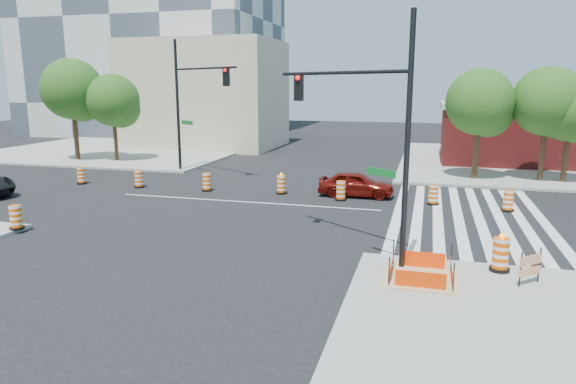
% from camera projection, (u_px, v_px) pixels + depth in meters
% --- Properties ---
extents(ground, '(120.00, 120.00, 0.00)m').
position_uv_depth(ground, '(245.00, 202.00, 26.52)').
color(ground, black).
rests_on(ground, ground).
extents(sidewalk_ne, '(22.00, 22.00, 0.15)m').
position_uv_depth(sidewalk_ne, '(551.00, 164.00, 38.81)').
color(sidewalk_ne, gray).
rests_on(sidewalk_ne, ground).
extents(sidewalk_nw, '(22.00, 22.00, 0.15)m').
position_uv_depth(sidewalk_nw, '(131.00, 148.00, 48.17)').
color(sidewalk_nw, gray).
rests_on(sidewalk_nw, ground).
extents(crosswalk_east, '(6.75, 13.50, 0.01)m').
position_uv_depth(crosswalk_east, '(468.00, 216.00, 23.67)').
color(crosswalk_east, silver).
rests_on(crosswalk_east, ground).
extents(lane_centerline, '(14.00, 0.12, 0.01)m').
position_uv_depth(lane_centerline, '(245.00, 202.00, 26.52)').
color(lane_centerline, silver).
rests_on(lane_centerline, ground).
extents(excavation_pit, '(2.20, 2.20, 0.90)m').
position_uv_depth(excavation_pit, '(421.00, 276.00, 15.64)').
color(excavation_pit, tan).
rests_on(excavation_pit, ground).
extents(brick_storefront, '(16.50, 8.50, 4.60)m').
position_uv_depth(brick_storefront, '(554.00, 134.00, 38.35)').
color(brick_storefront, maroon).
rests_on(brick_storefront, ground).
extents(beige_midrise, '(14.00, 10.00, 10.00)m').
position_uv_depth(beige_midrise, '(205.00, 94.00, 49.37)').
color(beige_midrise, '#C5B797').
rests_on(beige_midrise, ground).
extents(red_coupe, '(4.06, 1.67, 1.38)m').
position_uv_depth(red_coupe, '(356.00, 184.00, 27.67)').
color(red_coupe, '#590C07').
rests_on(red_coupe, ground).
extents(signal_pole_se, '(5.05, 3.56, 8.00)m').
position_uv_depth(signal_pole_se, '(367.00, 117.00, 16.86)').
color(signal_pole_se, black).
rests_on(signal_pole_se, ground).
extents(signal_pole_nw, '(5.76, 3.54, 8.76)m').
position_uv_depth(signal_pole_nw, '(192.00, 94.00, 33.55)').
color(signal_pole_nw, black).
rests_on(signal_pole_nw, ground).
extents(pit_drum, '(0.63, 0.63, 1.24)m').
position_uv_depth(pit_drum, '(500.00, 255.00, 16.19)').
color(pit_drum, black).
rests_on(pit_drum, ground).
extents(sw_corner_drum, '(0.58, 0.58, 0.99)m').
position_uv_depth(sw_corner_drum, '(16.00, 218.00, 20.91)').
color(sw_corner_drum, black).
rests_on(sw_corner_drum, ground).
extents(barricade, '(0.70, 0.66, 1.08)m').
position_uv_depth(barricade, '(530.00, 265.00, 15.06)').
color(barricade, '#E55504').
rests_on(barricade, ground).
extents(tree_north_a, '(4.66, 4.66, 7.93)m').
position_uv_depth(tree_north_a, '(73.00, 93.00, 39.46)').
color(tree_north_a, '#382314').
rests_on(tree_north_a, ground).
extents(tree_north_b, '(3.98, 3.98, 6.77)m').
position_uv_depth(tree_north_b, '(114.00, 103.00, 39.15)').
color(tree_north_b, '#382314').
rests_on(tree_north_b, ground).
extents(tree_north_c, '(4.09, 4.08, 6.94)m').
position_uv_depth(tree_north_c, '(480.00, 106.00, 31.49)').
color(tree_north_c, '#382314').
rests_on(tree_north_c, ground).
extents(tree_north_d, '(4.13, 4.13, 7.02)m').
position_uv_depth(tree_north_d, '(548.00, 105.00, 30.76)').
color(tree_north_d, '#382314').
rests_on(tree_north_d, ground).
extents(tree_north_e, '(3.71, 3.71, 6.31)m').
position_uv_depth(tree_north_e, '(571.00, 114.00, 30.45)').
color(tree_north_e, '#382314').
rests_on(tree_north_e, ground).
extents(median_drum_0, '(0.60, 0.60, 1.02)m').
position_uv_depth(median_drum_0, '(81.00, 176.00, 31.23)').
color(median_drum_0, black).
rests_on(median_drum_0, ground).
extents(median_drum_1, '(0.60, 0.60, 1.02)m').
position_uv_depth(median_drum_1, '(139.00, 179.00, 30.13)').
color(median_drum_1, black).
rests_on(median_drum_1, ground).
extents(median_drum_2, '(0.60, 0.60, 1.02)m').
position_uv_depth(median_drum_2, '(207.00, 183.00, 29.16)').
color(median_drum_2, black).
rests_on(median_drum_2, ground).
extents(median_drum_3, '(0.60, 0.60, 1.18)m').
position_uv_depth(median_drum_3, '(281.00, 185.00, 28.40)').
color(median_drum_3, black).
rests_on(median_drum_3, ground).
extents(median_drum_4, '(0.60, 0.60, 1.02)m').
position_uv_depth(median_drum_4, '(341.00, 191.00, 26.78)').
color(median_drum_4, black).
rests_on(median_drum_4, ground).
extents(median_drum_5, '(0.60, 0.60, 1.02)m').
position_uv_depth(median_drum_5, '(433.00, 195.00, 25.84)').
color(median_drum_5, black).
rests_on(median_drum_5, ground).
extents(median_drum_6, '(0.60, 0.60, 1.02)m').
position_uv_depth(median_drum_6, '(508.00, 202.00, 24.47)').
color(median_drum_6, black).
rests_on(median_drum_6, ground).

